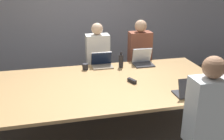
% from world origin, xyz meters
% --- Properties ---
extents(ground_plane, '(24.00, 24.00, 0.00)m').
position_xyz_m(ground_plane, '(0.00, 0.00, 0.00)').
color(ground_plane, '#4C4742').
extents(curtain_wall, '(12.00, 0.06, 2.80)m').
position_xyz_m(curtain_wall, '(0.00, 2.30, 1.40)').
color(curtain_wall, '#9999A3').
rests_on(curtain_wall, ground_plane).
extents(conference_table, '(3.37, 1.64, 0.74)m').
position_xyz_m(conference_table, '(0.00, 0.00, 0.69)').
color(conference_table, tan).
rests_on(conference_table, ground_plane).
extents(laptop_far_center, '(0.34, 0.24, 0.24)m').
position_xyz_m(laptop_far_center, '(0.13, 0.68, 0.81)').
color(laptop_far_center, gray).
rests_on(laptop_far_center, conference_table).
extents(person_far_center, '(0.40, 0.24, 1.39)m').
position_xyz_m(person_far_center, '(0.12, 1.05, 0.67)').
color(person_far_center, '#2D2D38').
rests_on(person_far_center, ground_plane).
extents(cup_far_center, '(0.09, 0.09, 0.10)m').
position_xyz_m(cup_far_center, '(-0.15, 0.60, 0.79)').
color(cup_far_center, '#232328').
rests_on(cup_far_center, conference_table).
extents(bottle_far_center, '(0.07, 0.07, 0.26)m').
position_xyz_m(bottle_far_center, '(0.42, 0.58, 0.85)').
color(bottle_far_center, black).
rests_on(bottle_far_center, conference_table).
extents(laptop_far_right, '(0.33, 0.27, 0.27)m').
position_xyz_m(laptop_far_right, '(0.81, 0.64, 0.81)').
color(laptop_far_right, '#333338').
rests_on(laptop_far_right, conference_table).
extents(person_far_right, '(0.40, 0.24, 1.40)m').
position_xyz_m(person_far_right, '(0.91, 1.09, 0.68)').
color(person_far_right, '#2D2D38').
rests_on(person_far_right, ground_plane).
extents(laptop_near_right, '(0.31, 0.24, 0.24)m').
position_xyz_m(laptop_near_right, '(0.97, -0.60, 0.81)').
color(laptop_near_right, '#333338').
rests_on(laptop_near_right, conference_table).
extents(person_near_right, '(0.40, 0.24, 1.41)m').
position_xyz_m(person_near_right, '(0.89, -1.11, 0.69)').
color(person_near_right, '#2D2D38').
rests_on(person_near_right, ground_plane).
extents(stapler, '(0.10, 0.15, 0.05)m').
position_xyz_m(stapler, '(0.41, -0.05, 0.76)').
color(stapler, black).
rests_on(stapler, conference_table).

